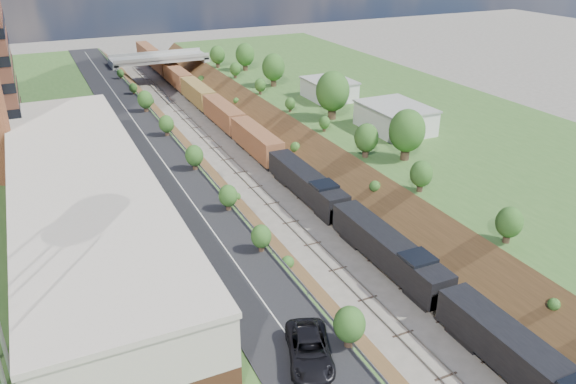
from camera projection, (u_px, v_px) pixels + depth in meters
name	position (u px, v px, depth m)	size (l,w,h in m)	color
platform_left	(35.00, 183.00, 80.92)	(44.00, 180.00, 5.00)	#365D26
platform_right	(410.00, 124.00, 106.25)	(44.00, 180.00, 5.00)	#365D26
embankment_left	(185.00, 174.00, 90.41)	(7.07, 180.00, 7.07)	brown
embankment_right	(307.00, 153.00, 98.86)	(7.07, 180.00, 7.07)	brown
rail_left_track	(234.00, 165.00, 93.60)	(1.58, 180.00, 0.18)	gray
rail_right_track	(263.00, 160.00, 95.60)	(1.58, 180.00, 0.18)	gray
road	(154.00, 149.00, 86.57)	(8.00, 180.00, 0.10)	black
guardrail	(180.00, 142.00, 87.77)	(0.10, 171.00, 0.70)	#99999E
commercial_building	(83.00, 199.00, 62.22)	(14.30, 62.30, 7.00)	brown
overpass	(160.00, 64.00, 143.57)	(24.50, 8.30, 7.40)	gray
white_building_near	(395.00, 119.00, 94.14)	(9.00, 12.00, 4.00)	silver
white_building_far	(329.00, 90.00, 112.13)	(8.00, 10.00, 3.60)	silver
tree_right_large	(407.00, 131.00, 80.77)	(5.25, 5.25, 7.61)	#473323
tree_left_crest	(283.00, 254.00, 54.25)	(2.45, 2.45, 3.55)	#473323
freight_train	(226.00, 117.00, 109.45)	(3.28, 166.53, 4.84)	black
suv	(309.00, 350.00, 43.27)	(3.28, 7.11, 1.97)	black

